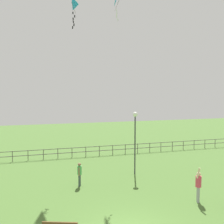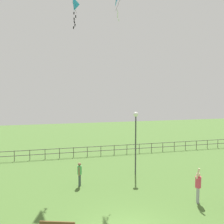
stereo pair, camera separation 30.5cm
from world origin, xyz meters
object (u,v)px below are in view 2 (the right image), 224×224
object	(u,v)px
person_0	(80,173)
kite_5	(72,3)
person_2	(198,185)
lamppost	(136,130)

from	to	relation	value
person_0	kite_5	xyz separation A→B (m)	(0.10, 3.90, 12.15)
person_0	person_2	size ratio (longest dim) A/B	0.77
person_2	kite_5	size ratio (longest dim) A/B	0.83
person_0	person_2	distance (m)	7.44
lamppost	kite_5	bearing A→B (deg)	148.94
person_0	person_2	world-z (taller)	person_2
person_0	kite_5	world-z (taller)	kite_5
person_0	kite_5	distance (m)	12.76
lamppost	kite_5	size ratio (longest dim) A/B	1.92
person_2	kite_5	world-z (taller)	kite_5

